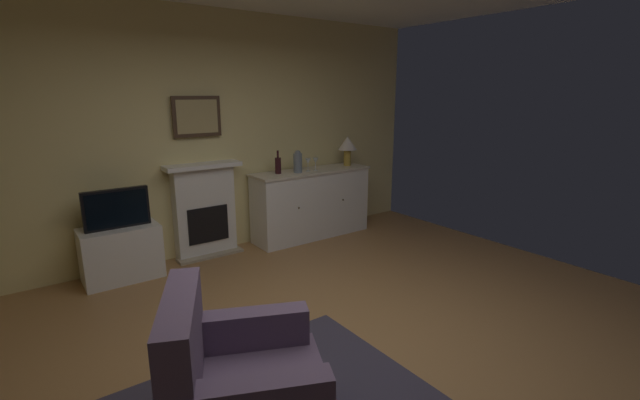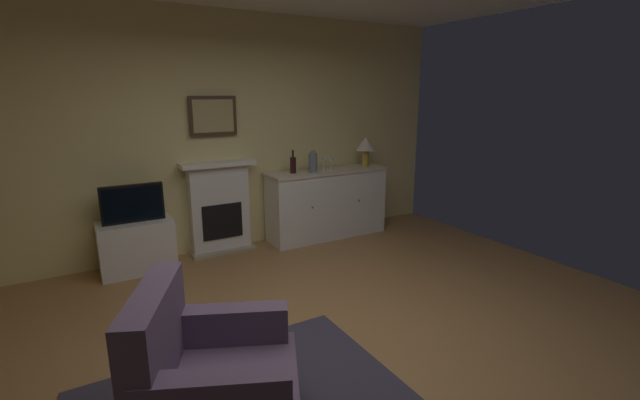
{
  "view_description": "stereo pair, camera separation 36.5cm",
  "coord_description": "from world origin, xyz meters",
  "px_view_note": "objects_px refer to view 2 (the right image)",
  "views": [
    {
      "loc": [
        -1.83,
        -2.19,
        1.88
      ],
      "look_at": [
        0.26,
        0.68,
        1.0
      ],
      "focal_mm": 24.29,
      "sensor_mm": 36.0,
      "label": 1
    },
    {
      "loc": [
        -1.53,
        -2.39,
        1.88
      ],
      "look_at": [
        0.26,
        0.68,
        1.0
      ],
      "focal_mm": 24.29,
      "sensor_mm": 36.0,
      "label": 2
    }
  ],
  "objects_px": {
    "tv_cabinet": "(137,246)",
    "armchair": "(210,381)",
    "framed_picture": "(213,116)",
    "tv_set": "(133,204)",
    "wine_glass_center": "(331,161)",
    "wine_glass_left": "(324,162)",
    "wine_bottle": "(293,165)",
    "vase_decorative": "(313,161)",
    "table_lamp": "(366,146)",
    "sideboard_cabinet": "(327,203)",
    "fireplace_unit": "(220,207)"
  },
  "relations": [
    {
      "from": "vase_decorative",
      "to": "wine_glass_center",
      "type": "bearing_deg",
      "value": -1.25
    },
    {
      "from": "tv_cabinet",
      "to": "tv_set",
      "type": "relative_size",
      "value": 1.21
    },
    {
      "from": "framed_picture",
      "to": "tv_set",
      "type": "xyz_separation_m",
      "value": [
        -0.98,
        -0.23,
        -0.86
      ]
    },
    {
      "from": "wine_bottle",
      "to": "framed_picture",
      "type": "bearing_deg",
      "value": 168.2
    },
    {
      "from": "sideboard_cabinet",
      "to": "armchair",
      "type": "distance_m",
      "value": 3.62
    },
    {
      "from": "table_lamp",
      "to": "vase_decorative",
      "type": "height_order",
      "value": "table_lamp"
    },
    {
      "from": "tv_cabinet",
      "to": "tv_set",
      "type": "height_order",
      "value": "tv_set"
    },
    {
      "from": "fireplace_unit",
      "to": "wine_bottle",
      "type": "distance_m",
      "value": 1.04
    },
    {
      "from": "tv_cabinet",
      "to": "framed_picture",
      "type": "bearing_deg",
      "value": 12.01
    },
    {
      "from": "sideboard_cabinet",
      "to": "wine_bottle",
      "type": "bearing_deg",
      "value": 176.41
    },
    {
      "from": "framed_picture",
      "to": "tv_cabinet",
      "type": "height_order",
      "value": "framed_picture"
    },
    {
      "from": "framed_picture",
      "to": "table_lamp",
      "type": "bearing_deg",
      "value": -6.32
    },
    {
      "from": "fireplace_unit",
      "to": "wine_bottle",
      "type": "xyz_separation_m",
      "value": [
        0.92,
        -0.15,
        0.46
      ]
    },
    {
      "from": "fireplace_unit",
      "to": "wine_glass_left",
      "type": "relative_size",
      "value": 6.67
    },
    {
      "from": "table_lamp",
      "to": "wine_bottle",
      "type": "bearing_deg",
      "value": 178.41
    },
    {
      "from": "framed_picture",
      "to": "sideboard_cabinet",
      "type": "relative_size",
      "value": 0.34
    },
    {
      "from": "framed_picture",
      "to": "tv_set",
      "type": "bearing_deg",
      "value": -166.69
    },
    {
      "from": "vase_decorative",
      "to": "wine_bottle",
      "type": "bearing_deg",
      "value": 161.55
    },
    {
      "from": "fireplace_unit",
      "to": "tv_set",
      "type": "relative_size",
      "value": 1.77
    },
    {
      "from": "wine_glass_left",
      "to": "tv_set",
      "type": "bearing_deg",
      "value": 179.11
    },
    {
      "from": "framed_picture",
      "to": "wine_glass_left",
      "type": "distance_m",
      "value": 1.48
    },
    {
      "from": "sideboard_cabinet",
      "to": "table_lamp",
      "type": "bearing_deg",
      "value": 0.0
    },
    {
      "from": "wine_glass_center",
      "to": "armchair",
      "type": "height_order",
      "value": "wine_glass_center"
    },
    {
      "from": "framed_picture",
      "to": "wine_bottle",
      "type": "relative_size",
      "value": 1.9
    },
    {
      "from": "wine_glass_center",
      "to": "armchair",
      "type": "distance_m",
      "value": 3.65
    },
    {
      "from": "table_lamp",
      "to": "tv_set",
      "type": "xyz_separation_m",
      "value": [
        -2.99,
        -0.01,
        -0.42
      ]
    },
    {
      "from": "wine_glass_left",
      "to": "wine_glass_center",
      "type": "bearing_deg",
      "value": -6.19
    },
    {
      "from": "framed_picture",
      "to": "wine_bottle",
      "type": "distance_m",
      "value": 1.12
    },
    {
      "from": "fireplace_unit",
      "to": "table_lamp",
      "type": "distance_m",
      "value": 2.11
    },
    {
      "from": "tv_set",
      "to": "table_lamp",
      "type": "bearing_deg",
      "value": 0.16
    },
    {
      "from": "sideboard_cabinet",
      "to": "wine_bottle",
      "type": "xyz_separation_m",
      "value": [
        -0.48,
        0.03,
        0.56
      ]
    },
    {
      "from": "framed_picture",
      "to": "tv_cabinet",
      "type": "bearing_deg",
      "value": -167.99
    },
    {
      "from": "tv_cabinet",
      "to": "sideboard_cabinet",
      "type": "bearing_deg",
      "value": -0.36
    },
    {
      "from": "table_lamp",
      "to": "wine_glass_left",
      "type": "height_order",
      "value": "table_lamp"
    },
    {
      "from": "fireplace_unit",
      "to": "wine_glass_left",
      "type": "height_order",
      "value": "fireplace_unit"
    },
    {
      "from": "framed_picture",
      "to": "table_lamp",
      "type": "relative_size",
      "value": 1.38
    },
    {
      "from": "wine_glass_center",
      "to": "armchair",
      "type": "xyz_separation_m",
      "value": [
        -2.41,
        -2.67,
        -0.64
      ]
    },
    {
      "from": "wine_bottle",
      "to": "wine_glass_left",
      "type": "xyz_separation_m",
      "value": [
        0.4,
        -0.07,
        0.01
      ]
    },
    {
      "from": "tv_set",
      "to": "fireplace_unit",
      "type": "bearing_deg",
      "value": 10.77
    },
    {
      "from": "fireplace_unit",
      "to": "tv_cabinet",
      "type": "bearing_deg",
      "value": -170.55
    },
    {
      "from": "table_lamp",
      "to": "wine_glass_left",
      "type": "xyz_separation_m",
      "value": [
        -0.69,
        -0.04,
        -0.16
      ]
    },
    {
      "from": "fireplace_unit",
      "to": "wine_glass_center",
      "type": "xyz_separation_m",
      "value": [
        1.43,
        -0.23,
        0.47
      ]
    },
    {
      "from": "wine_glass_left",
      "to": "wine_glass_center",
      "type": "height_order",
      "value": "same"
    },
    {
      "from": "tv_cabinet",
      "to": "armchair",
      "type": "xyz_separation_m",
      "value": [
        -0.0,
        -2.74,
        0.1
      ]
    },
    {
      "from": "framed_picture",
      "to": "armchair",
      "type": "distance_m",
      "value": 3.35
    },
    {
      "from": "vase_decorative",
      "to": "tv_set",
      "type": "distance_m",
      "value": 2.15
    },
    {
      "from": "armchair",
      "to": "vase_decorative",
      "type": "bearing_deg",
      "value": 51.41
    },
    {
      "from": "sideboard_cabinet",
      "to": "wine_glass_left",
      "type": "bearing_deg",
      "value": -151.26
    },
    {
      "from": "wine_glass_center",
      "to": "tv_cabinet",
      "type": "bearing_deg",
      "value": 178.31
    },
    {
      "from": "table_lamp",
      "to": "armchair",
      "type": "height_order",
      "value": "table_lamp"
    }
  ]
}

